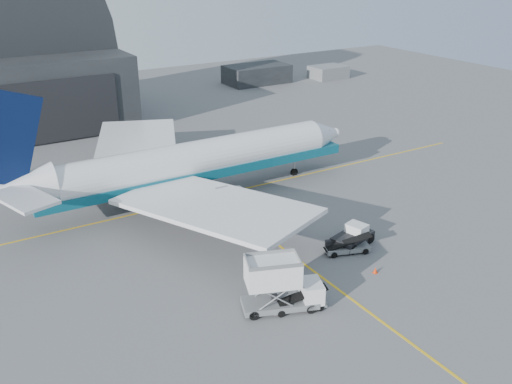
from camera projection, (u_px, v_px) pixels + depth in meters
ground at (310, 269)px, 53.17m from camera, size 200.00×200.00×0.00m
taxi_lines at (242, 218)px, 63.13m from camera, size 80.00×42.12×0.02m
distant_bldg_a at (257, 83)px, 128.00m from camera, size 14.00×8.00×4.00m
distant_bldg_b at (328, 78)px, 132.97m from camera, size 8.00×6.00×2.80m
airliner at (184, 164)px, 66.18m from camera, size 45.98×44.59×16.14m
catering_truck at (279, 285)px, 46.35m from camera, size 7.06×4.57×4.55m
pushback_tug at (353, 237)px, 57.40m from camera, size 4.96×3.64×2.06m
belt_loader_a at (297, 303)px, 47.01m from camera, size 4.97×2.81×1.86m
belt_loader_b at (347, 247)px, 55.84m from camera, size 4.80×2.84×1.80m
traffic_cone at (375, 270)px, 52.37m from camera, size 0.40×0.40×0.58m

